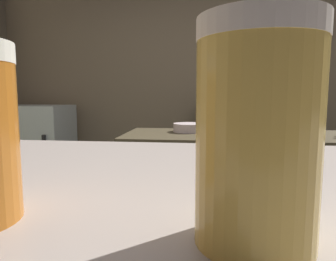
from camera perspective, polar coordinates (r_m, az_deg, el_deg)
The scene contains 10 objects.
wall_back at distance 3.56m, azimuth 9.75°, elevation 9.78°, with size 5.20×0.10×2.70m, color #937E60.
prep_counter at distance 2.19m, azimuth 20.83°, elevation -12.54°, with size 2.10×0.60×0.90m, color #493F2A.
back_shelf at distance 3.36m, azimuth 14.21°, elevation -3.83°, with size 0.98×0.36×1.10m, color #363438.
mini_fridge at distance 3.65m, azimuth -23.38°, elevation -3.82°, with size 0.70×0.58×1.04m.
bartender at distance 1.60m, azimuth 18.98°, elevation 0.08°, with size 0.50×0.55×1.70m.
mixing_bowl at distance 2.11m, azimuth 3.94°, elevation 0.55°, with size 0.22×0.22×0.06m, color silver.
chefs_knife at distance 2.07m, azimuth 24.17°, elevation -0.88°, with size 0.24×0.03×0.01m, color silver.
pint_glass_near at distance 0.19m, azimuth 16.40°, elevation -0.70°, with size 0.07×0.07×0.14m.
bottle_olive_oil at distance 3.34m, azimuth 20.65°, elevation 6.69°, with size 0.08×0.08×0.19m.
bottle_vinegar at distance 3.40m, azimuth 14.76°, elevation 6.99°, with size 0.06×0.06×0.21m.
Camera 1 is at (-0.18, -1.35, 1.16)m, focal length 32.30 mm.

